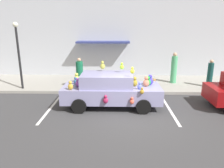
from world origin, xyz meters
TOP-DOWN VIEW (x-y plane):
  - ground_plane at (0.00, 0.00)m, footprint 60.00×60.00m
  - sidewalk at (0.00, 5.00)m, footprint 24.00×4.00m
  - storefront_building at (-0.02, 7.14)m, footprint 24.00×1.25m
  - parking_stripe_front at (1.73, 1.00)m, footprint 0.12×3.60m
  - parking_stripe_rear at (-3.66, 1.00)m, footprint 0.12×3.60m
  - plush_covered_car at (-0.93, 1.27)m, footprint 4.43×2.01m
  - teddy_bear_on_sidewalk at (1.43, 3.57)m, footprint 0.32×0.27m
  - street_lamp_post at (-6.06, 3.50)m, footprint 0.28×0.28m
  - pedestrian_near_shopfront at (2.90, 5.00)m, footprint 0.37×0.37m
  - pedestrian_walking_past at (4.77, 4.10)m, footprint 0.32×0.32m
  - pedestrian_by_lamp at (-2.76, 3.62)m, footprint 0.39×0.39m

SIDE VIEW (x-z plane):
  - ground_plane at x=0.00m, z-range 0.00..0.00m
  - parking_stripe_front at x=1.73m, z-range 0.00..0.01m
  - parking_stripe_rear at x=-3.66m, z-range 0.00..0.01m
  - sidewalk at x=0.00m, z-range 0.00..0.15m
  - teddy_bear_on_sidewalk at x=1.43m, z-range 0.13..0.74m
  - plush_covered_car at x=-0.93m, z-range -0.21..1.82m
  - pedestrian_walking_past at x=4.77m, z-range 0.09..1.71m
  - pedestrian_by_lamp at x=-2.76m, z-range 0.08..1.83m
  - pedestrian_near_shopfront at x=2.90m, z-range 0.09..1.98m
  - street_lamp_post at x=-6.06m, z-range 0.58..4.25m
  - storefront_building at x=-0.02m, z-range -0.01..6.39m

